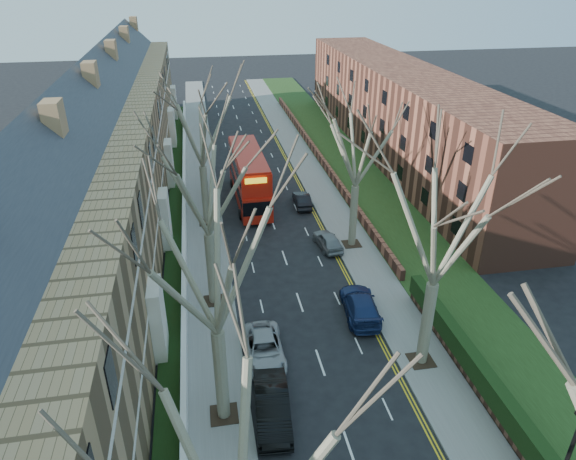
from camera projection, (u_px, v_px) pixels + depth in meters
pavement_left at (201, 178)px, 54.70m from camera, size 3.00×102.00×0.12m
pavement_right at (310, 171)px, 56.58m from camera, size 3.00×102.00×0.12m
terrace_left at (108, 158)px, 43.99m from camera, size 9.70×78.00×13.60m
flats_right at (400, 113)px, 59.59m from camera, size 13.97×54.00×10.00m
wall_hedge_right at (515, 425)px, 24.04m from camera, size 0.70×24.00×1.80m
front_wall_left at (184, 205)px, 47.19m from camera, size 0.30×78.00×1.00m
grass_verge_right at (350, 167)px, 57.24m from camera, size 6.00×102.00×0.06m
tree_left_mid at (211, 253)px, 21.54m from camera, size 10.50×10.50×14.71m
tree_left_far at (204, 175)px, 30.42m from camera, size 10.15×10.15×14.22m
tree_left_dist at (199, 117)px, 40.76m from camera, size 10.50×10.50×14.71m
tree_right_mid at (444, 212)px, 25.08m from camera, size 10.50×10.50×14.71m
tree_right_far at (359, 135)px, 37.45m from camera, size 10.15×10.15×14.22m
double_decker_bus at (249, 178)px, 48.38m from camera, size 3.12×11.62×4.81m
car_left_mid at (272, 406)px, 25.50m from camera, size 2.01×4.93×1.59m
car_left_far at (264, 349)px, 29.51m from camera, size 2.28×4.81×1.33m
car_right_near at (360, 305)px, 33.17m from camera, size 2.59×5.30×1.48m
car_right_mid at (328, 240)px, 41.10m from camera, size 1.99×3.98×1.30m
car_right_far at (302, 200)px, 48.20m from camera, size 1.48×3.90×1.27m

